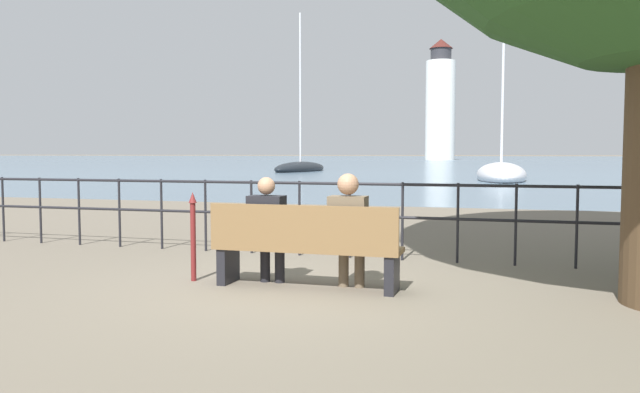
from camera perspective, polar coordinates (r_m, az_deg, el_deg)
ground_plane at (r=6.76m, az=-1.19°, el=-8.30°), size 1000.00×1000.00×0.00m
harbor_water at (r=166.72m, az=15.43°, el=3.35°), size 600.00×300.00×0.01m
park_bench at (r=6.62m, az=-1.36°, el=-4.68°), size 2.03×0.45×0.90m
seated_person_left at (r=6.81m, az=-4.80°, el=-2.69°), size 0.38×0.35×1.18m
seated_person_right at (r=6.54m, az=2.64°, el=-2.68°), size 0.39×0.35×1.23m
promenade_railing at (r=8.54m, az=2.74°, el=-1.01°), size 14.53×0.04×1.05m
closed_umbrella at (r=7.14m, az=-11.53°, el=-3.16°), size 0.09×0.09×1.00m
sailboat_2 at (r=34.78m, az=16.22°, el=1.98°), size 2.92×8.89×12.28m
sailboat_3 at (r=49.39m, az=-1.80°, el=2.66°), size 3.12×8.24×12.69m
harbor_lighthouse at (r=136.61m, az=10.94°, el=8.30°), size 6.24×6.24×25.59m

